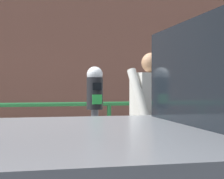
# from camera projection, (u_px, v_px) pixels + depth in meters

# --- Properties ---
(parking_meter) EXTENTS (0.16, 0.17, 1.42)m
(parking_meter) POSITION_uv_depth(u_px,v_px,m) (95.00, 110.00, 3.52)
(parking_meter) COLOR slate
(parking_meter) RESTS_ON sidewalk_curb
(pedestrian_at_meter) EXTENTS (0.58, 0.52, 1.58)m
(pedestrian_at_meter) POSITION_uv_depth(u_px,v_px,m) (152.00, 119.00, 3.88)
(pedestrian_at_meter) COLOR black
(pedestrian_at_meter) RESTS_ON sidewalk_curb
(background_railing) EXTENTS (24.06, 0.06, 1.00)m
(background_railing) POSITION_uv_depth(u_px,v_px,m) (46.00, 123.00, 5.23)
(background_railing) COLOR #1E602D
(background_railing) RESTS_ON sidewalk_curb
(backdrop_wall) EXTENTS (32.00, 0.50, 3.93)m
(backdrop_wall) POSITION_uv_depth(u_px,v_px,m) (37.00, 57.00, 7.81)
(backdrop_wall) COLOR brown
(backdrop_wall) RESTS_ON ground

